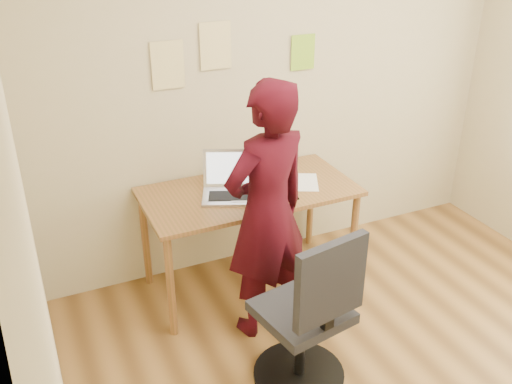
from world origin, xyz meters
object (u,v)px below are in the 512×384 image
laptop (231,186)px  office_chair (309,323)px  desk (249,201)px  phone (290,195)px  person (267,213)px

laptop → office_chair: size_ratio=0.46×
desk → laptop: size_ratio=3.06×
desk → phone: phone is taller
office_chair → laptop: bearing=81.7°
desk → laptop: 0.19m
desk → office_chair: 1.04m
desk → laptop: bearing=-176.7°
desk → person: (-0.08, -0.45, 0.15)m
laptop → phone: bearing=-5.6°
person → phone: bearing=-152.6°
desk → office_chair: bearing=-95.5°
desk → person: person is taller
desk → office_chair: (-0.10, -1.01, -0.23)m
desk → office_chair: office_chair is taller
desk → phone: bearing=-42.6°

